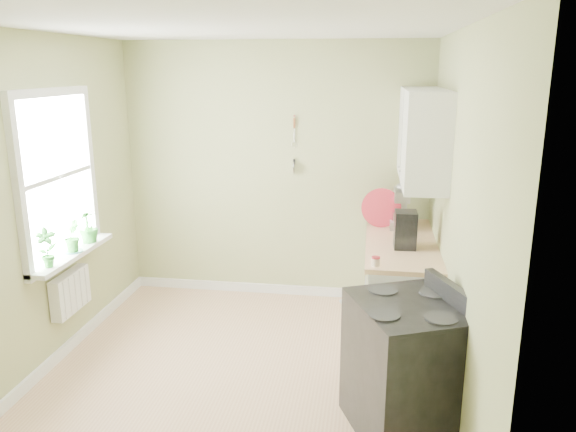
# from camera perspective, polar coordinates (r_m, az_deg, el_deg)

# --- Properties ---
(floor) EXTENTS (3.20, 3.60, 0.02)m
(floor) POSITION_cam_1_polar(r_m,az_deg,el_deg) (4.73, -4.99, -16.19)
(floor) COLOR tan
(floor) RESTS_ON ground
(ceiling) EXTENTS (3.20, 3.60, 0.02)m
(ceiling) POSITION_cam_1_polar(r_m,az_deg,el_deg) (4.07, -5.89, 18.79)
(ceiling) COLOR white
(ceiling) RESTS_ON wall_back
(wall_back) EXTENTS (3.20, 0.02, 2.70)m
(wall_back) POSITION_cam_1_polar(r_m,az_deg,el_deg) (5.93, -1.26, 4.39)
(wall_back) COLOR tan
(wall_back) RESTS_ON floor
(wall_left) EXTENTS (0.02, 3.60, 2.70)m
(wall_left) POSITION_cam_1_polar(r_m,az_deg,el_deg) (4.84, -24.28, 0.66)
(wall_left) COLOR tan
(wall_left) RESTS_ON floor
(wall_right) EXTENTS (0.02, 3.60, 2.70)m
(wall_right) POSITION_cam_1_polar(r_m,az_deg,el_deg) (4.13, 16.85, -0.90)
(wall_right) COLOR tan
(wall_right) RESTS_ON floor
(base_cabinets) EXTENTS (0.60, 1.60, 0.87)m
(base_cabinets) POSITION_cam_1_polar(r_m,az_deg,el_deg) (5.33, 11.31, -7.38)
(base_cabinets) COLOR white
(base_cabinets) RESTS_ON floor
(countertop) EXTENTS (0.64, 1.60, 0.04)m
(countertop) POSITION_cam_1_polar(r_m,az_deg,el_deg) (5.18, 11.45, -2.71)
(countertop) COLOR #E5BA8C
(countertop) RESTS_ON base_cabinets
(upper_cabinets) EXTENTS (0.35, 1.40, 0.80)m
(upper_cabinets) POSITION_cam_1_polar(r_m,az_deg,el_deg) (5.09, 13.49, 7.95)
(upper_cabinets) COLOR white
(upper_cabinets) RESTS_ON wall_right
(window) EXTENTS (0.06, 1.14, 1.44)m
(window) POSITION_cam_1_polar(r_m,az_deg,el_deg) (5.03, -22.45, 3.69)
(window) COLOR white
(window) RESTS_ON wall_left
(window_sill) EXTENTS (0.18, 1.14, 0.04)m
(window_sill) POSITION_cam_1_polar(r_m,az_deg,el_deg) (5.15, -21.02, -3.63)
(window_sill) COLOR white
(window_sill) RESTS_ON wall_left
(radiator) EXTENTS (0.12, 0.50, 0.35)m
(radiator) POSITION_cam_1_polar(r_m,az_deg,el_deg) (5.24, -21.24, -7.21)
(radiator) COLOR white
(radiator) RESTS_ON wall_left
(wall_utensils) EXTENTS (0.02, 0.14, 0.58)m
(wall_utensils) POSITION_cam_1_polar(r_m,az_deg,el_deg) (5.83, 0.63, 6.36)
(wall_utensils) COLOR #E5BA8C
(wall_utensils) RESTS_ON wall_back
(stove) EXTENTS (0.95, 0.97, 1.07)m
(stove) POSITION_cam_1_polar(r_m,az_deg,el_deg) (3.97, 11.98, -14.85)
(stove) COLOR black
(stove) RESTS_ON floor
(stand_mixer) EXTENTS (0.21, 0.35, 0.42)m
(stand_mixer) POSITION_cam_1_polar(r_m,az_deg,el_deg) (5.59, 11.40, 0.67)
(stand_mixer) COLOR #B2B2B7
(stand_mixer) RESTS_ON countertop
(kettle) EXTENTS (0.20, 0.12, 0.20)m
(kettle) POSITION_cam_1_polar(r_m,az_deg,el_deg) (5.83, 8.83, 0.61)
(kettle) COLOR silver
(kettle) RESTS_ON countertop
(coffee_maker) EXTENTS (0.19, 0.21, 0.32)m
(coffee_maker) POSITION_cam_1_polar(r_m,az_deg,el_deg) (4.94, 11.80, -1.46)
(coffee_maker) COLOR black
(coffee_maker) RESTS_ON countertop
(red_tray) EXTENTS (0.39, 0.07, 0.38)m
(red_tray) POSITION_cam_1_polar(r_m,az_deg,el_deg) (5.54, 9.45, 0.82)
(red_tray) COLOR maroon
(red_tray) RESTS_ON countertop
(jar) EXTENTS (0.07, 0.07, 0.08)m
(jar) POSITION_cam_1_polar(r_m,az_deg,el_deg) (4.49, 8.90, -4.55)
(jar) COLOR beige
(jar) RESTS_ON countertop
(plant_a) EXTENTS (0.21, 0.20, 0.32)m
(plant_a) POSITION_cam_1_polar(r_m,az_deg,el_deg) (4.78, -23.35, -2.98)
(plant_a) COLOR #277826
(plant_a) RESTS_ON window_sill
(plant_b) EXTENTS (0.17, 0.19, 0.28)m
(plant_b) POSITION_cam_1_polar(r_m,az_deg,el_deg) (5.10, -21.10, -1.92)
(plant_b) COLOR #277826
(plant_b) RESTS_ON window_sill
(plant_c) EXTENTS (0.22, 0.22, 0.30)m
(plant_c) POSITION_cam_1_polar(r_m,az_deg,el_deg) (5.34, -19.65, -0.98)
(plant_c) COLOR #277826
(plant_c) RESTS_ON window_sill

